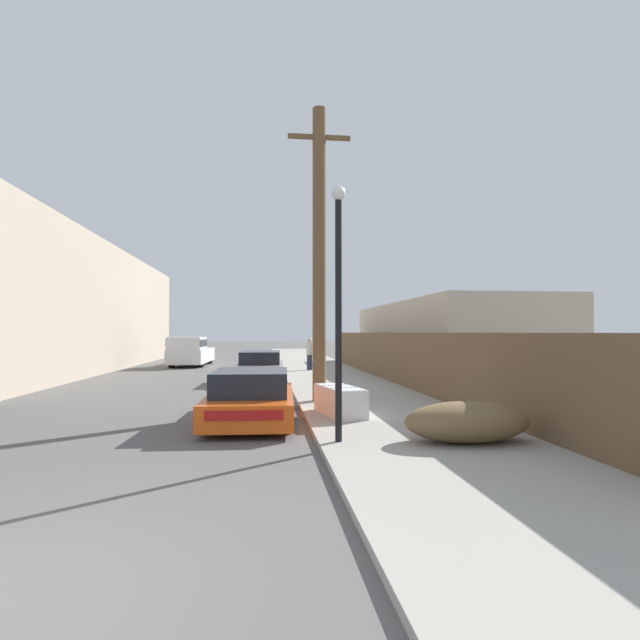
# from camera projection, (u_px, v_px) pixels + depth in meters

# --- Properties ---
(sidewalk_curb) EXTENTS (4.20, 63.00, 0.12)m
(sidewalk_curb) POSITION_uv_depth(u_px,v_px,m) (319.00, 368.00, 27.54)
(sidewalk_curb) COLOR #9E998E
(sidewalk_curb) RESTS_ON ground
(discarded_fridge) EXTENTS (1.05, 1.93, 0.68)m
(discarded_fridge) POSITION_uv_depth(u_px,v_px,m) (340.00, 401.00, 11.69)
(discarded_fridge) COLOR silver
(discarded_fridge) RESTS_ON sidewalk_curb
(parked_sports_car_red) EXTENTS (2.07, 4.48, 1.20)m
(parked_sports_car_red) POSITION_uv_depth(u_px,v_px,m) (252.00, 398.00, 11.39)
(parked_sports_car_red) COLOR #E05114
(parked_sports_car_red) RESTS_ON ground
(car_parked_mid) EXTENTS (1.99, 4.57, 1.28)m
(car_parked_mid) POSITION_uv_depth(u_px,v_px,m) (261.00, 367.00, 20.48)
(car_parked_mid) COLOR gray
(car_parked_mid) RESTS_ON ground
(pickup_truck) EXTENTS (2.24, 5.89, 1.78)m
(pickup_truck) POSITION_uv_depth(u_px,v_px,m) (190.00, 351.00, 30.40)
(pickup_truck) COLOR silver
(pickup_truck) RESTS_ON ground
(utility_pole) EXTENTS (1.80, 0.38, 8.37)m
(utility_pole) POSITION_uv_depth(u_px,v_px,m) (319.00, 251.00, 14.20)
(utility_pole) COLOR brown
(utility_pole) RESTS_ON sidewalk_curb
(street_lamp) EXTENTS (0.26, 0.26, 4.55)m
(street_lamp) POSITION_uv_depth(u_px,v_px,m) (338.00, 292.00, 8.88)
(street_lamp) COLOR black
(street_lamp) RESTS_ON sidewalk_curb
(brush_pile) EXTENTS (2.25, 1.23, 0.71)m
(brush_pile) POSITION_uv_depth(u_px,v_px,m) (467.00, 422.00, 8.77)
(brush_pile) COLOR brown
(brush_pile) RESTS_ON sidewalk_curb
(wooden_fence) EXTENTS (0.08, 29.30, 1.92)m
(wooden_fence) POSITION_uv_depth(u_px,v_px,m) (390.00, 357.00, 19.87)
(wooden_fence) COLOR brown
(wooden_fence) RESTS_ON sidewalk_curb
(building_left_block) EXTENTS (7.00, 27.37, 6.65)m
(building_left_block) POSITION_uv_depth(u_px,v_px,m) (58.00, 309.00, 27.55)
(building_left_block) COLOR tan
(building_left_block) RESTS_ON ground
(building_right_house) EXTENTS (6.00, 17.35, 3.66)m
(building_right_house) POSITION_uv_depth(u_px,v_px,m) (442.00, 336.00, 27.92)
(building_right_house) COLOR beige
(building_right_house) RESTS_ON ground
(pedestrian) EXTENTS (0.34, 0.34, 1.64)m
(pedestrian) POSITION_uv_depth(u_px,v_px,m) (310.00, 354.00, 25.60)
(pedestrian) COLOR #282D42
(pedestrian) RESTS_ON sidewalk_curb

